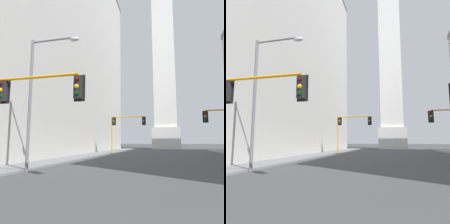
# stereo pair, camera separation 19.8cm
# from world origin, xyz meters

# --- Properties ---
(sidewalk_left) EXTENTS (5.00, 70.16, 0.15)m
(sidewalk_left) POSITION_xyz_m (-10.97, 21.05, 0.07)
(sidewalk_left) COLOR slate
(sidewalk_left) RESTS_ON ground_plane
(building_left) EXTENTS (29.21, 48.72, 39.37)m
(building_left) POSITION_xyz_m (-25.97, 30.08, 19.69)
(building_left) COLOR #B2AFAA
(building_left) RESTS_ON ground_plane
(obelisk) EXTENTS (7.15, 7.15, 72.25)m
(obelisk) POSITION_xyz_m (0.00, 58.47, 34.74)
(obelisk) COLOR silver
(obelisk) RESTS_ON ground_plane
(traffic_light_near_left) EXTENTS (5.04, 0.50, 5.22)m
(traffic_light_near_left) POSITION_xyz_m (-6.77, 7.54, 3.98)
(traffic_light_near_left) COLOR orange
(traffic_light_near_left) RESTS_ON ground_plane
(traffic_light_mid_left) EXTENTS (5.46, 0.52, 5.80)m
(traffic_light_mid_left) POSITION_xyz_m (-6.34, 31.12, 4.44)
(traffic_light_mid_left) COLOR orange
(traffic_light_mid_left) RESTS_ON ground_plane
(street_lamp) EXTENTS (3.41, 0.36, 8.63)m
(street_lamp) POSITION_xyz_m (-7.85, 10.23, 5.31)
(street_lamp) COLOR slate
(street_lamp) RESTS_ON ground_plane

